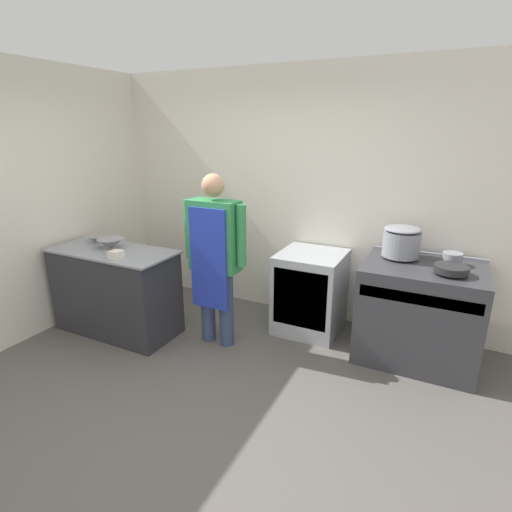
% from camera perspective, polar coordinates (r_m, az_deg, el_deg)
% --- Properties ---
extents(ground_plane, '(14.00, 14.00, 0.00)m').
position_cam_1_polar(ground_plane, '(3.36, -10.14, -20.41)').
color(ground_plane, '#5B5651').
extents(wall_back, '(8.00, 0.05, 2.70)m').
position_cam_1_polar(wall_back, '(4.48, 4.45, 8.57)').
color(wall_back, silver).
rests_on(wall_back, ground_plane).
extents(wall_left, '(0.05, 8.00, 2.70)m').
position_cam_1_polar(wall_left, '(4.91, -24.25, 7.87)').
color(wall_left, silver).
rests_on(wall_left, ground_plane).
extents(prep_counter, '(1.33, 0.61, 0.89)m').
position_cam_1_polar(prep_counter, '(4.42, -19.34, -4.72)').
color(prep_counter, '#2D2D33').
rests_on(prep_counter, ground_plane).
extents(stove, '(1.03, 0.79, 0.93)m').
position_cam_1_polar(stove, '(3.98, 22.21, -7.48)').
color(stove, '#38383D').
rests_on(stove, ground_plane).
extents(fridge_unit, '(0.65, 0.66, 0.85)m').
position_cam_1_polar(fridge_unit, '(4.25, 7.73, -5.09)').
color(fridge_unit, '#A8ADB2').
rests_on(fridge_unit, ground_plane).
extents(person_cook, '(0.66, 0.24, 1.68)m').
position_cam_1_polar(person_cook, '(3.78, -5.91, 0.69)').
color(person_cook, '#38476B').
rests_on(person_cook, ground_plane).
extents(mixing_bowl, '(0.27, 0.27, 0.10)m').
position_cam_1_polar(mixing_bowl, '(4.33, -20.02, 1.70)').
color(mixing_bowl, gray).
rests_on(mixing_bowl, prep_counter).
extents(small_bowl, '(0.18, 0.18, 0.07)m').
position_cam_1_polar(small_bowl, '(4.61, -21.95, 2.22)').
color(small_bowl, gray).
rests_on(small_bowl, prep_counter).
extents(plastic_tub, '(0.11, 0.11, 0.08)m').
position_cam_1_polar(plastic_tub, '(3.97, -19.36, 0.18)').
color(plastic_tub, silver).
rests_on(plastic_tub, prep_counter).
extents(stock_pot, '(0.34, 0.34, 0.29)m').
position_cam_1_polar(stock_pot, '(3.92, 20.08, 2.02)').
color(stock_pot, gray).
rests_on(stock_pot, stove).
extents(saute_pan, '(0.27, 0.27, 0.06)m').
position_cam_1_polar(saute_pan, '(3.67, 26.11, -1.67)').
color(saute_pan, '#262628').
rests_on(saute_pan, stove).
extents(sauce_pot, '(0.17, 0.17, 0.09)m').
position_cam_1_polar(sauce_pot, '(3.93, 26.23, -0.23)').
color(sauce_pot, gray).
rests_on(sauce_pot, stove).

